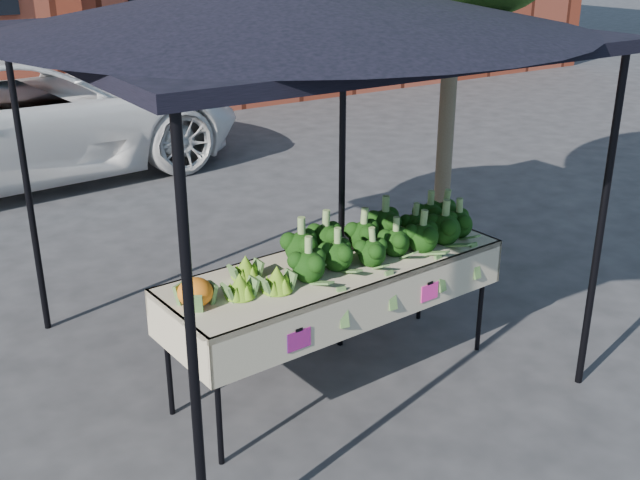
{
  "coord_description": "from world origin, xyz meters",
  "views": [
    {
      "loc": [
        -2.58,
        -3.7,
        2.93
      ],
      "look_at": [
        0.1,
        0.33,
        1.0
      ],
      "focal_mm": 42.82,
      "sensor_mm": 36.0,
      "label": 1
    }
  ],
  "objects": [
    {
      "name": "broccoli_heap",
      "position": [
        0.49,
        0.15,
        1.04
      ],
      "size": [
        1.61,
        0.58,
        0.27
      ],
      "primitive_type": "ellipsoid",
      "color": "black",
      "rests_on": "table"
    },
    {
      "name": "ground",
      "position": [
        0.0,
        0.0,
        0.0
      ],
      "size": [
        90.0,
        90.0,
        0.0
      ],
      "primitive_type": "plane",
      "color": "#2A2A2D"
    },
    {
      "name": "street_tree",
      "position": [
        1.84,
        1.0,
        2.0
      ],
      "size": [
        2.03,
        2.03,
        4.01
      ],
      "primitive_type": null,
      "color": "#1E4C14",
      "rests_on": "ground"
    },
    {
      "name": "cauliflower_pair",
      "position": [
        -0.95,
        0.08,
        0.99
      ],
      "size": [
        0.21,
        0.21,
        0.19
      ],
      "primitive_type": "ellipsoid",
      "color": "orange",
      "rests_on": "table"
    },
    {
      "name": "canopy",
      "position": [
        0.07,
        0.59,
        1.37
      ],
      "size": [
        3.16,
        3.16,
        2.74
      ],
      "primitive_type": null,
      "color": "black",
      "rests_on": "ground"
    },
    {
      "name": "romanesco_cluster",
      "position": [
        -0.56,
        0.11,
        1.0
      ],
      "size": [
        0.44,
        0.48,
        0.21
      ],
      "primitive_type": "ellipsoid",
      "color": "#83BB25",
      "rests_on": "table"
    },
    {
      "name": "table",
      "position": [
        0.1,
        0.13,
        0.45
      ],
      "size": [
        2.44,
        0.94,
        0.9
      ],
      "color": "#C1B496",
      "rests_on": "ground"
    }
  ]
}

